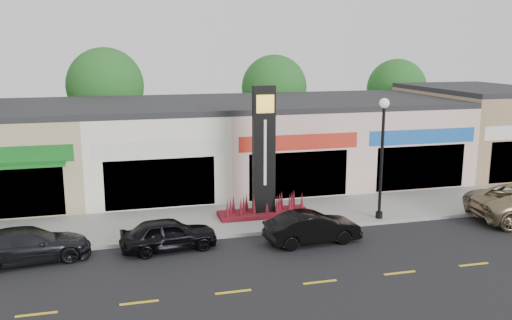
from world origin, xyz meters
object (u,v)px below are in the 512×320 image
object	(u,v)px
lamp_east_near	(382,146)
pylon_sign	(264,171)
car_black_sedan	(169,234)
car_black_conv	(312,228)
car_dark_sedan	(28,245)

from	to	relation	value
lamp_east_near	pylon_sign	distance (m)	5.42
car_black_sedan	car_black_conv	distance (m)	5.75
lamp_east_near	car_black_conv	bearing A→B (deg)	-154.63
pylon_sign	car_dark_sedan	xyz separation A→B (m)	(-9.78, -2.78, -1.63)
pylon_sign	car_black_conv	bearing A→B (deg)	-73.27
pylon_sign	lamp_east_near	bearing A→B (deg)	-18.75
pylon_sign	car_black_conv	world-z (taller)	pylon_sign
lamp_east_near	car_black_conv	world-z (taller)	lamp_east_near
car_black_sedan	pylon_sign	bearing A→B (deg)	-64.61
car_black_conv	pylon_sign	bearing A→B (deg)	12.90
car_black_conv	lamp_east_near	bearing A→B (deg)	-68.46
lamp_east_near	car_black_sedan	bearing A→B (deg)	-173.06
car_dark_sedan	car_black_sedan	world-z (taller)	car_dark_sedan
pylon_sign	car_black_conv	size ratio (longest dim) A/B	1.54
lamp_east_near	pylon_sign	xyz separation A→B (m)	(-5.00, 1.70, -1.20)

